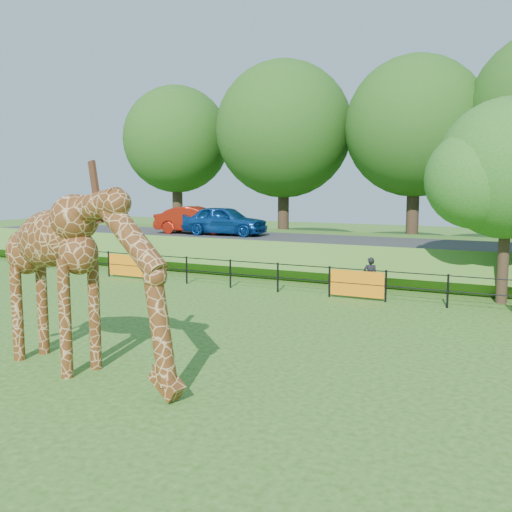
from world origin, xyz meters
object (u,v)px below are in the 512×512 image
(giraffe, at_px, (84,282))
(car_blue, at_px, (225,220))
(car_red, at_px, (196,220))
(tree_east, at_px, (511,174))
(visitor, at_px, (370,276))

(giraffe, relative_size, car_blue, 1.27)
(car_red, distance_m, tree_east, 15.83)
(car_red, bearing_deg, tree_east, -116.44)
(car_red, bearing_deg, giraffe, -164.61)
(car_blue, height_order, visitor, car_blue)
(car_blue, xyz_separation_m, car_red, (-1.79, 0.14, -0.04))
(giraffe, relative_size, tree_east, 0.81)
(giraffe, xyz_separation_m, visitor, (2.96, 11.11, -1.27))
(car_blue, distance_m, tree_east, 14.09)
(car_red, xyz_separation_m, tree_east, (15.03, -4.47, 2.17))
(car_red, distance_m, visitor, 11.89)
(car_blue, relative_size, visitor, 3.12)
(giraffe, height_order, visitor, giraffe)
(visitor, bearing_deg, car_blue, -46.42)
(visitor, distance_m, tree_east, 5.72)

